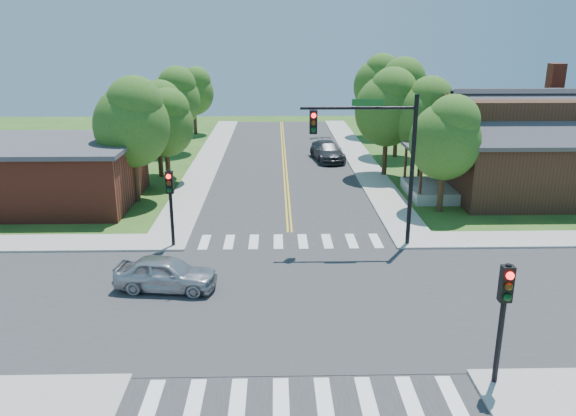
{
  "coord_description": "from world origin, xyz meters",
  "views": [
    {
      "loc": [
        -0.71,
        -19.51,
        9.79
      ],
      "look_at": [
        -0.16,
        4.78,
        2.2
      ],
      "focal_mm": 35.0,
      "sensor_mm": 36.0,
      "label": 1
    }
  ],
  "objects_px": {
    "car_silver": "(166,274)",
    "car_dgrey": "(327,152)",
    "signal_pole_nw": "(170,194)",
    "signal_mast_ne": "(377,147)",
    "signal_pole_se": "(504,303)",
    "house_ne": "(532,143)"
  },
  "relations": [
    {
      "from": "signal_mast_ne",
      "to": "signal_pole_se",
      "type": "xyz_separation_m",
      "value": [
        1.69,
        -11.21,
        -2.19
      ]
    },
    {
      "from": "house_ne",
      "to": "car_silver",
      "type": "distance_m",
      "value": 24.3
    },
    {
      "from": "house_ne",
      "to": "car_silver",
      "type": "relative_size",
      "value": 3.09
    },
    {
      "from": "car_silver",
      "to": "car_dgrey",
      "type": "xyz_separation_m",
      "value": [
        8.5,
        23.54,
        0.05
      ]
    },
    {
      "from": "car_silver",
      "to": "car_dgrey",
      "type": "distance_m",
      "value": 25.03
    },
    {
      "from": "signal_mast_ne",
      "to": "car_silver",
      "type": "relative_size",
      "value": 1.71
    },
    {
      "from": "car_dgrey",
      "to": "signal_pole_se",
      "type": "bearing_deg",
      "value": -94.49
    },
    {
      "from": "car_silver",
      "to": "car_dgrey",
      "type": "height_order",
      "value": "car_dgrey"
    },
    {
      "from": "signal_mast_ne",
      "to": "signal_pole_se",
      "type": "relative_size",
      "value": 1.89
    },
    {
      "from": "signal_mast_ne",
      "to": "car_dgrey",
      "type": "height_order",
      "value": "signal_mast_ne"
    },
    {
      "from": "house_ne",
      "to": "signal_pole_se",
      "type": "bearing_deg",
      "value": -115.58
    },
    {
      "from": "signal_pole_nw",
      "to": "car_silver",
      "type": "xyz_separation_m",
      "value": [
        0.52,
        -4.62,
        -1.98
      ]
    },
    {
      "from": "signal_pole_nw",
      "to": "house_ne",
      "type": "xyz_separation_m",
      "value": [
        20.71,
        8.66,
        0.67
      ]
    },
    {
      "from": "signal_mast_ne",
      "to": "house_ne",
      "type": "xyz_separation_m",
      "value": [
        11.19,
        8.65,
        -1.52
      ]
    },
    {
      "from": "signal_pole_nw",
      "to": "house_ne",
      "type": "bearing_deg",
      "value": 22.69
    },
    {
      "from": "signal_pole_se",
      "to": "car_silver",
      "type": "height_order",
      "value": "signal_pole_se"
    },
    {
      "from": "signal_mast_ne",
      "to": "signal_pole_nw",
      "type": "bearing_deg",
      "value": -179.93
    },
    {
      "from": "car_silver",
      "to": "house_ne",
      "type": "bearing_deg",
      "value": -48.68
    },
    {
      "from": "signal_pole_se",
      "to": "car_silver",
      "type": "xyz_separation_m",
      "value": [
        -10.68,
        6.58,
        -1.98
      ]
    },
    {
      "from": "signal_pole_se",
      "to": "signal_pole_nw",
      "type": "bearing_deg",
      "value": 135.0
    },
    {
      "from": "signal_pole_nw",
      "to": "car_dgrey",
      "type": "bearing_deg",
      "value": 64.49
    },
    {
      "from": "signal_mast_ne",
      "to": "car_silver",
      "type": "distance_m",
      "value": 10.94
    }
  ]
}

